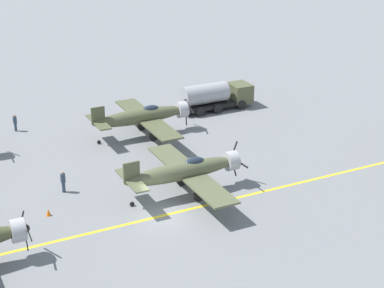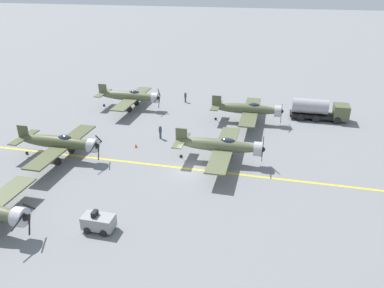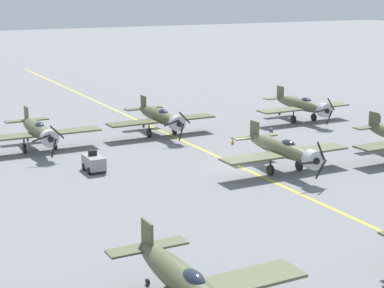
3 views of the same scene
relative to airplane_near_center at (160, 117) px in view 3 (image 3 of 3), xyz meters
The scene contains 11 objects.
ground_plane 14.75m from the airplane_near_center, 93.75° to the left, with size 400.00×400.00×0.00m, color slate.
taxiway_stripe 14.75m from the airplane_near_center, 93.75° to the left, with size 0.30×160.00×0.01m, color yellow.
airplane_near_center is the anchor object (origin of this frame).
airplane_near_left 17.97m from the airplane_near_center, behind, with size 12.00×9.98×3.65m.
airplane_mid_center 18.06m from the airplane_near_center, 100.68° to the left, with size 12.00×9.98×3.65m.
airplane_far_right 40.03m from the airplane_near_center, 66.83° to the left, with size 12.00×9.98×3.80m.
airplane_near_right 13.36m from the airplane_near_center, ahead, with size 12.00×9.98×3.65m.
tow_tractor 14.91m from the airplane_near_center, 42.28° to the left, with size 1.57×2.60×1.79m.
ground_crew_walking 24.54m from the airplane_near_center, 159.15° to the left, with size 0.38×0.38×1.73m.
ground_crew_inspecting 12.25m from the airplane_near_center, 130.80° to the left, with size 0.39×0.39×1.81m.
traffic_cone 8.76m from the airplane_near_center, 123.62° to the left, with size 0.36×0.36×0.55m, color orange.
Camera 3 is at (29.24, 46.65, 15.46)m, focal length 60.00 mm.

